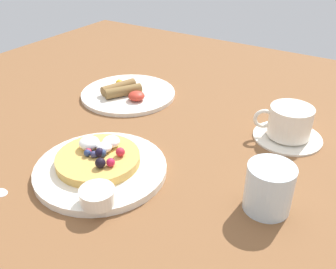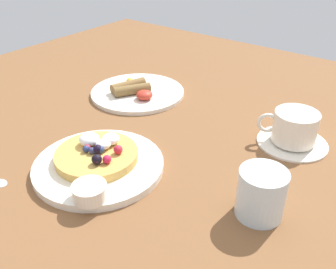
% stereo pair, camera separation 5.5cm
% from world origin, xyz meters
% --- Properties ---
extents(ground_plane, '(1.56, 1.52, 0.03)m').
position_xyz_m(ground_plane, '(0.00, 0.00, -0.01)').
color(ground_plane, brown).
extents(pancake_plate, '(0.24, 0.24, 0.01)m').
position_xyz_m(pancake_plate, '(-0.04, -0.11, 0.01)').
color(pancake_plate, white).
rests_on(pancake_plate, ground_plane).
extents(pancake_with_berries, '(0.15, 0.15, 0.04)m').
position_xyz_m(pancake_with_berries, '(-0.05, -0.10, 0.03)').
color(pancake_with_berries, gold).
rests_on(pancake_with_berries, pancake_plate).
extents(syrup_ramekin, '(0.06, 0.06, 0.03)m').
position_xyz_m(syrup_ramekin, '(0.02, -0.19, 0.03)').
color(syrup_ramekin, white).
rests_on(syrup_ramekin, pancake_plate).
extents(breakfast_plate, '(0.24, 0.24, 0.01)m').
position_xyz_m(breakfast_plate, '(-0.20, 0.18, 0.01)').
color(breakfast_plate, white).
rests_on(breakfast_plate, ground_plane).
extents(fried_breakfast, '(0.15, 0.12, 0.03)m').
position_xyz_m(fried_breakfast, '(-0.21, 0.17, 0.02)').
color(fried_breakfast, brown).
rests_on(fried_breakfast, breakfast_plate).
extents(coffee_saucer, '(0.14, 0.14, 0.01)m').
position_xyz_m(coffee_saucer, '(0.21, 0.20, 0.00)').
color(coffee_saucer, silver).
rests_on(coffee_saucer, ground_plane).
extents(coffee_cup, '(0.11, 0.09, 0.06)m').
position_xyz_m(coffee_cup, '(0.21, 0.19, 0.04)').
color(coffee_cup, white).
rests_on(coffee_cup, coffee_saucer).
extents(water_glass, '(0.08, 0.08, 0.08)m').
position_xyz_m(water_glass, '(0.25, -0.04, 0.04)').
color(water_glass, silver).
rests_on(water_glass, ground_plane).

